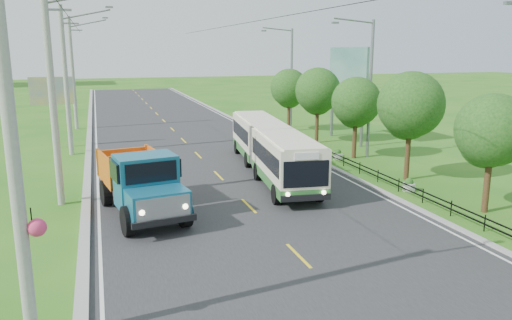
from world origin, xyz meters
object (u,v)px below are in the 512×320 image
billboard_left (52,95)px  dump_truck (141,179)px  planter_near (409,185)px  billboard_right (348,73)px  streetlight_far (290,74)px  pole_near (53,95)px  tree_third (410,108)px  bus (271,146)px  pole_far (73,73)px  tree_back (289,90)px  streetlight_mid (368,84)px  pole_mid (66,80)px  pole_nearest (15,148)px  planter_far (293,136)px  tree_fourth (356,104)px  planter_mid (338,155)px  tree_fifth (318,93)px  tree_second (491,134)px

billboard_left → dump_truck: billboard_left is taller
planter_near → billboard_right: (3.70, 14.00, 5.06)m
streetlight_far → billboard_right: streetlight_far is taller
pole_near → planter_near: pole_near is taller
tree_third → bus: (-6.82, 3.48, -2.32)m
pole_far → billboard_right: pole_far is taller
tree_back → planter_near: (-1.26, -20.14, -3.37)m
tree_third → streetlight_mid: streetlight_mid is taller
pole_mid → pole_nearest: bearing=-89.9°
streetlight_far → planter_near: bearing=-95.3°
streetlight_far → bus: (-7.60, -16.38, -3.23)m
planter_near → billboard_right: billboard_right is taller
pole_near → billboard_left: (-1.24, 15.00, -1.23)m
planter_far → billboard_left: billboard_left is taller
planter_near → dump_truck: (-13.41, 0.34, 1.33)m
tree_fourth → billboard_left: tree_fourth is taller
billboard_left → pole_far: bearing=82.2°
planter_far → bus: (-5.56, -10.38, 1.38)m
pole_nearest → tree_third: size_ratio=1.67×
pole_far → pole_near: bearing=-90.0°
tree_back → planter_near: bearing=-93.6°
streetlight_far → planter_near: 22.57m
streetlight_mid → planter_mid: size_ratio=13.54×
pole_nearest → pole_mid: size_ratio=1.00×
billboard_left → tree_fifth: bearing=-11.3°
planter_mid → billboard_left: bearing=151.1°
planter_far → dump_truck: bearing=-130.6°
pole_near → streetlight_far: 26.80m
pole_far → planter_near: pole_far is taller
streetlight_mid → tree_second: bearing=-93.8°
tree_fifth → planter_near: (-1.26, -14.14, -3.57)m
tree_fourth → planter_near: tree_fourth is taller
billboard_right → streetlight_mid: bearing=-105.4°
tree_third → billboard_left: (-19.36, 15.86, -0.12)m
tree_fourth → planter_near: bearing=-98.8°
pole_nearest → pole_far: (-0.02, 36.00, 0.16)m
tree_third → pole_nearest: bearing=-148.4°
pole_nearest → pole_far: bearing=90.0°
tree_fourth → planter_far: size_ratio=8.06×
pole_nearest → tree_third: pole_nearest is taller
tree_fifth → dump_truck: 20.26m
tree_second → dump_truck: bearing=164.0°
pole_mid → streetlight_far: size_ratio=1.10×
tree_back → planter_mid: tree_back is taller
planter_far → billboard_right: bearing=-28.4°
tree_fourth → streetlight_mid: size_ratio=0.60×
tree_back → tree_third: bearing=-90.0°
pole_mid → tree_fifth: 18.18m
tree_fifth → bus: (-6.82, -8.52, -2.18)m
pole_mid → planter_near: pole_mid is taller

